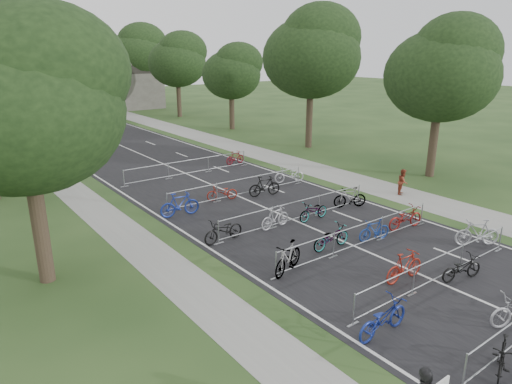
{
  "coord_description": "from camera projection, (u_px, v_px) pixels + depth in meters",
  "views": [
    {
      "loc": [
        -14.44,
        -0.86,
        8.22
      ],
      "look_at": [
        -0.78,
        17.34,
        1.1
      ],
      "focal_mm": 32.0,
      "sensor_mm": 36.0,
      "label": 1
    }
  ],
  "objects": [
    {
      "name": "road",
      "position": [
        82.0,
        129.0,
        49.55
      ],
      "size": [
        11.0,
        140.0,
        0.01
      ],
      "primitive_type": "cube",
      "color": "black",
      "rests_on": "ground"
    },
    {
      "name": "sidewalk_right",
      "position": [
        150.0,
        122.0,
        54.13
      ],
      "size": [
        3.0,
        140.0,
        0.01
      ],
      "primitive_type": "cube",
      "color": "gray",
      "rests_on": "ground"
    },
    {
      "name": "sidewalk_left",
      "position": [
        5.0,
        136.0,
        45.25
      ],
      "size": [
        2.0,
        140.0,
        0.01
      ],
      "primitive_type": "cube",
      "color": "gray",
      "rests_on": "ground"
    },
    {
      "name": "lane_markings",
      "position": [
        82.0,
        129.0,
        49.55
      ],
      "size": [
        0.12,
        140.0,
        0.0
      ],
      "primitive_type": "cube",
      "color": "silver",
      "rests_on": "ground"
    },
    {
      "name": "overpass_bridge",
      "position": [
        43.0,
        87.0,
        59.94
      ],
      "size": [
        31.0,
        8.0,
        7.05
      ],
      "color": "#494741",
      "rests_on": "ground"
    },
    {
      "name": "tree_left_0",
      "position": [
        25.0,
        104.0,
        15.08
      ],
      "size": [
        6.72,
        6.72,
        10.25
      ],
      "color": "#33261C",
      "rests_on": "ground"
    },
    {
      "name": "tree_right_0",
      "position": [
        444.0,
        71.0,
        28.99
      ],
      "size": [
        7.17,
        7.17,
        10.93
      ],
      "color": "#33261C",
      "rests_on": "ground"
    },
    {
      "name": "tree_right_1",
      "position": [
        313.0,
        54.0,
        37.85
      ],
      "size": [
        8.18,
        8.18,
        12.47
      ],
      "color": "#33261C",
      "rests_on": "ground"
    },
    {
      "name": "tree_right_2",
      "position": [
        232.0,
        72.0,
        47.6
      ],
      "size": [
        6.16,
        6.16,
        9.39
      ],
      "color": "#33261C",
      "rests_on": "ground"
    },
    {
      "name": "tree_right_3",
      "position": [
        178.0,
        61.0,
        56.46
      ],
      "size": [
        7.17,
        7.17,
        10.93
      ],
      "color": "#33261C",
      "rests_on": "ground"
    },
    {
      "name": "tree_right_4",
      "position": [
        138.0,
        52.0,
        65.33
      ],
      "size": [
        8.18,
        8.18,
        12.47
      ],
      "color": "#33261C",
      "rests_on": "ground"
    },
    {
      "name": "tree_right_5",
      "position": [
        110.0,
        64.0,
        75.07
      ],
      "size": [
        6.16,
        6.16,
        9.39
      ],
      "color": "#33261C",
      "rests_on": "ground"
    },
    {
      "name": "tree_right_6",
      "position": [
        86.0,
        57.0,
        83.94
      ],
      "size": [
        7.17,
        7.17,
        10.93
      ],
      "color": "#33261C",
      "rests_on": "ground"
    },
    {
      "name": "barrier_row_2",
      "position": [
        439.0,
        269.0,
        16.72
      ],
      "size": [
        9.7,
        0.08,
        1.1
      ],
      "color": "#9DA0A5",
      "rests_on": "ground"
    },
    {
      "name": "barrier_row_3",
      "position": [
        359.0,
        236.0,
        19.62
      ],
      "size": [
        9.7,
        0.08,
        1.1
      ],
      "color": "#9DA0A5",
      "rests_on": "ground"
    },
    {
      "name": "barrier_row_4",
      "position": [
        297.0,
        211.0,
        22.68
      ],
      "size": [
        9.7,
        0.08,
        1.1
      ],
      "color": "#9DA0A5",
      "rests_on": "ground"
    },
    {
      "name": "barrier_row_5",
      "position": [
        239.0,
        188.0,
        26.49
      ],
      "size": [
        9.7,
        0.08,
        1.1
      ],
      "color": "#9DA0A5",
      "rests_on": "ground"
    },
    {
      "name": "barrier_row_6",
      "position": [
        189.0,
        167.0,
        31.07
      ],
      "size": [
        9.7,
        0.08,
        1.1
      ],
      "color": "#9DA0A5",
      "rests_on": "ground"
    },
    {
      "name": "bike_4",
      "position": [
        502.0,
        358.0,
        11.9
      ],
      "size": [
        1.78,
        1.09,
        1.03
      ],
      "primitive_type": "imported",
      "rotation": [
        0.0,
        0.0,
        5.09
      ],
      "color": "black",
      "rests_on": "ground"
    },
    {
      "name": "bike_8",
      "position": [
        383.0,
        318.0,
        13.6
      ],
      "size": [
        2.15,
        0.78,
        1.12
      ],
      "primitive_type": "imported",
      "rotation": [
        0.0,
        0.0,
        1.59
      ],
      "color": "navy",
      "rests_on": "ground"
    },
    {
      "name": "bike_9",
      "position": [
        404.0,
        267.0,
        16.79
      ],
      "size": [
        1.96,
        0.65,
        1.16
      ],
      "primitive_type": "imported",
      "rotation": [
        0.0,
        0.0,
        1.52
      ],
      "color": "maroon",
      "rests_on": "ground"
    },
    {
      "name": "bike_10",
      "position": [
        462.0,
        268.0,
        16.89
      ],
      "size": [
        1.93,
        1.06,
        0.96
      ],
      "primitive_type": "imported",
      "rotation": [
        0.0,
        0.0,
        1.33
      ],
      "color": "black",
      "rests_on": "ground"
    },
    {
      "name": "bike_11",
      "position": [
        477.0,
        233.0,
        19.82
      ],
      "size": [
        2.01,
        1.56,
        1.21
      ],
      "primitive_type": "imported",
      "rotation": [
        0.0,
        0.0,
        4.15
      ],
      "color": "#A6A7AD",
      "rests_on": "ground"
    },
    {
      "name": "bike_12",
      "position": [
        288.0,
        258.0,
        17.43
      ],
      "size": [
        2.1,
        1.28,
        1.22
      ],
      "primitive_type": "imported",
      "rotation": [
        0.0,
        0.0,
        5.09
      ],
      "color": "#9DA0A5",
      "rests_on": "ground"
    },
    {
      "name": "bike_13",
      "position": [
        331.0,
        237.0,
        19.56
      ],
      "size": [
        2.01,
        0.75,
        1.05
      ],
      "primitive_type": "imported",
      "rotation": [
        0.0,
        0.0,
        1.54
      ],
      "color": "#9DA0A5",
      "rests_on": "ground"
    },
    {
      "name": "bike_14",
      "position": [
        374.0,
        230.0,
        20.39
      ],
      "size": [
        1.74,
        0.79,
        1.01
      ],
      "primitive_type": "imported",
      "rotation": [
        0.0,
        0.0,
        4.51
      ],
      "color": "navy",
      "rests_on": "ground"
    },
    {
      "name": "bike_15",
      "position": [
        405.0,
        218.0,
        21.75
      ],
      "size": [
        2.16,
        1.0,
        1.09
      ],
      "primitive_type": "imported",
      "rotation": [
        0.0,
        0.0,
        1.44
      ],
      "color": "maroon",
      "rests_on": "ground"
    },
    {
      "name": "bike_16",
      "position": [
        224.0,
        231.0,
        20.25
      ],
      "size": [
        2.08,
        0.84,
        1.07
      ],
      "primitive_type": "imported",
      "rotation": [
        0.0,
        0.0,
        4.78
      ],
      "color": "black",
      "rests_on": "ground"
    },
    {
      "name": "bike_17",
      "position": [
        275.0,
        218.0,
        21.82
      ],
      "size": [
        1.8,
        0.64,
        1.06
      ],
      "primitive_type": "imported",
      "rotation": [
        0.0,
        0.0,
        1.65
      ],
      "color": "#ADACB4",
      "rests_on": "ground"
    },
    {
      "name": "bike_18",
      "position": [
        314.0,
        211.0,
        22.83
      ],
      "size": [
        1.91,
        0.72,
        0.99
      ],
      "primitive_type": "imported",
      "rotation": [
        0.0,
        0.0,
        4.75
      ],
      "color": "#9DA0A5",
      "rests_on": "ground"
    },
    {
      "name": "bike_19",
      "position": [
        350.0,
        198.0,
        24.71
      ],
      "size": [
        1.88,
        1.28,
        1.11
      ],
      "primitive_type": "imported",
      "rotation": [
        0.0,
        0.0,
        4.26
      ],
      "color": "#9DA0A5",
      "rests_on": "ground"
    },
    {
      "name": "bike_20",
      "position": [
        180.0,
        205.0,
        23.37
      ],
      "size": [
        2.16,
        0.88,
        1.26
      ],
      "primitive_type": "imported",
      "rotation": [
        0.0,
        0.0,
        1.43
      ],
      "color": "navy",
      "rests_on": "ground"
    },
    {
      "name": "bike_21",
      "position": [
        222.0,
        192.0,
        25.89
      ],
      "size": [
        1.87,
        1.15,
        0.93
      ],
      "primitive_type": "imported",
      "rotation": [
        0.0,
        0.0,
        4.39
      ],
      "color": "maroon",
      "rests_on": "ground"
    },
    {
      "name": "bike_22",
      "position": [
        264.0,
        186.0,
        26.62
      ],
      "size": [
        2.04,
        0.99,
        1.18
      ],
      "primitive_type": "imported",
      "rotation": [
        0.0,
        0.0,
        1.34
      ],
      "color": "black",
      "rests_on": "ground"
    },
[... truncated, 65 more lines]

